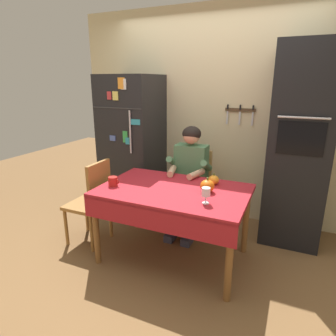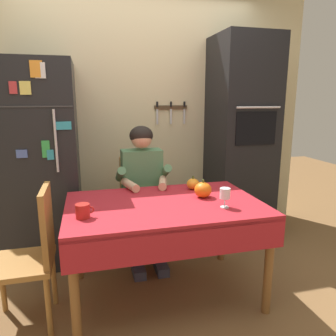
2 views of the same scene
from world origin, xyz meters
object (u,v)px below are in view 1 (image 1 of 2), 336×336
(chair_behind_person, at_px, (194,185))
(wine_glass, at_px, (206,193))
(pumpkin_medium, at_px, (214,180))
(dining_table, at_px, (173,198))
(pumpkin_large, at_px, (207,186))
(wall_oven, at_px, (299,148))
(coffee_mug, at_px, (113,181))
(seated_person, at_px, (189,172))
(refrigerator, at_px, (133,146))
(chair_left_side, at_px, (93,199))

(chair_behind_person, bearing_deg, wine_glass, -66.12)
(wine_glass, distance_m, pumpkin_medium, 0.49)
(dining_table, height_order, chair_behind_person, chair_behind_person)
(chair_behind_person, height_order, pumpkin_large, chair_behind_person)
(wine_glass, bearing_deg, wall_oven, 58.75)
(chair_behind_person, xyz_separation_m, pumpkin_medium, (0.37, -0.49, 0.27))
(dining_table, bearing_deg, coffee_mug, -165.89)
(seated_person, xyz_separation_m, pumpkin_large, (0.37, -0.53, 0.06))
(dining_table, relative_size, pumpkin_large, 10.02)
(coffee_mug, height_order, pumpkin_large, pumpkin_large)
(wall_oven, relative_size, coffee_mug, 17.90)
(wine_glass, bearing_deg, chair_behind_person, 113.88)
(dining_table, distance_m, wine_glass, 0.46)
(pumpkin_medium, bearing_deg, seated_person, 140.38)
(refrigerator, xyz_separation_m, dining_table, (0.95, -0.88, -0.24))
(chair_behind_person, relative_size, pumpkin_large, 6.65)
(dining_table, distance_m, pumpkin_large, 0.35)
(chair_left_side, xyz_separation_m, coffee_mug, (0.33, -0.08, 0.27))
(chair_left_side, bearing_deg, refrigerator, 92.97)
(refrigerator, bearing_deg, pumpkin_large, -32.73)
(refrigerator, distance_m, chair_left_side, 1.03)
(seated_person, distance_m, pumpkin_large, 0.65)
(chair_behind_person, relative_size, pumpkin_medium, 8.24)
(seated_person, height_order, pumpkin_medium, seated_person)
(chair_left_side, height_order, wine_glass, chair_left_side)
(refrigerator, bearing_deg, wall_oven, 1.14)
(chair_left_side, bearing_deg, pumpkin_large, 6.34)
(coffee_mug, xyz_separation_m, wine_glass, (0.95, -0.04, 0.05))
(dining_table, relative_size, chair_left_side, 1.51)
(dining_table, xyz_separation_m, chair_behind_person, (-0.05, 0.79, -0.14))
(coffee_mug, distance_m, pumpkin_medium, 0.99)
(dining_table, bearing_deg, chair_behind_person, 93.96)
(seated_person, relative_size, chair_left_side, 1.34)
(seated_person, height_order, pumpkin_large, seated_person)
(chair_behind_person, distance_m, wine_glass, 1.12)
(pumpkin_large, bearing_deg, refrigerator, 147.27)
(wine_glass, bearing_deg, chair_left_side, 174.62)
(pumpkin_medium, bearing_deg, pumpkin_large, -89.61)
(wall_oven, distance_m, seated_person, 1.19)
(chair_behind_person, distance_m, coffee_mug, 1.10)
(dining_table, bearing_deg, seated_person, 95.19)
(wine_glass, relative_size, pumpkin_medium, 1.23)
(seated_person, bearing_deg, pumpkin_large, -55.30)
(seated_person, height_order, chair_left_side, seated_person)
(seated_person, relative_size, pumpkin_medium, 11.03)
(dining_table, bearing_deg, refrigerator, 137.09)
(seated_person, height_order, wine_glass, seated_person)
(wall_oven, xyz_separation_m, seated_person, (-1.10, -0.32, -0.31))
(wall_oven, relative_size, chair_behind_person, 2.26)
(dining_table, relative_size, coffee_mug, 11.93)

